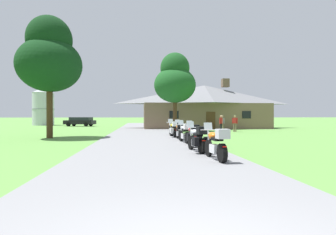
% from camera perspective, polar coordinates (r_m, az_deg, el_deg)
% --- Properties ---
extents(ground_plane, '(500.00, 500.00, 0.00)m').
position_cam_1_polar(ground_plane, '(22.81, -4.34, -3.72)').
color(ground_plane, '#56893D').
extents(asphalt_driveway, '(6.40, 80.00, 0.06)m').
position_cam_1_polar(asphalt_driveway, '(20.82, -4.20, -4.02)').
color(asphalt_driveway, slate).
rests_on(asphalt_driveway, ground).
extents(motorcycle_orange_nearest_to_camera, '(0.66, 2.08, 1.30)m').
position_cam_1_polar(motorcycle_orange_nearest_to_camera, '(9.93, 9.90, -5.42)').
color(motorcycle_orange_nearest_to_camera, black).
rests_on(motorcycle_orange_nearest_to_camera, asphalt_driveway).
extents(motorcycle_silver_second_in_row, '(0.89, 2.08, 1.30)m').
position_cam_1_polar(motorcycle_silver_second_in_row, '(11.95, 6.17, -4.49)').
color(motorcycle_silver_second_in_row, black).
rests_on(motorcycle_silver_second_in_row, asphalt_driveway).
extents(motorcycle_red_third_in_row, '(0.72, 2.08, 1.30)m').
position_cam_1_polar(motorcycle_red_third_in_row, '(14.20, 5.13, -3.73)').
color(motorcycle_red_third_in_row, black).
rests_on(motorcycle_red_third_in_row, asphalt_driveway).
extents(motorcycle_silver_fourth_in_row, '(0.68, 2.08, 1.30)m').
position_cam_1_polar(motorcycle_silver_fourth_in_row, '(16.11, 3.46, -3.20)').
color(motorcycle_silver_fourth_in_row, black).
rests_on(motorcycle_silver_fourth_in_row, asphalt_driveway).
extents(motorcycle_orange_fifth_in_row, '(0.66, 2.08, 1.30)m').
position_cam_1_polar(motorcycle_orange_fifth_in_row, '(18.22, 2.32, -2.79)').
color(motorcycle_orange_fifth_in_row, black).
rests_on(motorcycle_orange_fifth_in_row, asphalt_driveway).
extents(motorcycle_yellow_sixth_in_row, '(0.85, 2.08, 1.30)m').
position_cam_1_polar(motorcycle_yellow_sixth_in_row, '(20.41, 1.19, -2.48)').
color(motorcycle_yellow_sixth_in_row, black).
rests_on(motorcycle_yellow_sixth_in_row, asphalt_driveway).
extents(motorcycle_red_farthest_in_row, '(0.66, 2.08, 1.30)m').
position_cam_1_polar(motorcycle_red_farthest_in_row, '(22.36, 0.66, -2.21)').
color(motorcycle_red_farthest_in_row, black).
rests_on(motorcycle_red_farthest_in_row, asphalt_driveway).
extents(stone_lodge, '(16.76, 7.12, 6.52)m').
position_cam_1_polar(stone_lodge, '(36.83, 7.46, 2.34)').
color(stone_lodge, brown).
rests_on(stone_lodge, ground).
extents(bystander_gray_shirt_near_lodge, '(0.40, 0.45, 1.69)m').
position_cam_1_polar(bystander_gray_shirt_near_lodge, '(28.39, 11.07, -1.01)').
color(bystander_gray_shirt_near_lodge, '#75664C').
rests_on(bystander_gray_shirt_near_lodge, ground).
extents(bystander_red_shirt_beside_signpost, '(0.49, 0.37, 1.69)m').
position_cam_1_polar(bystander_red_shirt_beside_signpost, '(28.77, 13.58, -0.99)').
color(bystander_red_shirt_beside_signpost, '#75664C').
rests_on(bystander_red_shirt_beside_signpost, ground).
extents(bystander_red_shirt_by_tree, '(0.39, 0.45, 1.67)m').
position_cam_1_polar(bystander_red_shirt_by_tree, '(27.73, 10.84, -1.07)').
color(bystander_red_shirt_by_tree, black).
rests_on(bystander_red_shirt_by_tree, ground).
extents(tree_by_lodge_front, '(4.40, 4.40, 8.28)m').
position_cam_1_polar(tree_by_lodge_front, '(29.54, 1.43, 7.66)').
color(tree_by_lodge_front, '#422D19').
rests_on(tree_by_lodge_front, ground).
extents(tree_left_near, '(4.59, 4.59, 8.86)m').
position_cam_1_polar(tree_left_near, '(22.28, -23.17, 11.24)').
color(tree_left_near, '#422D19').
rests_on(tree_left_near, ground).
extents(metal_silo_distant, '(3.60, 3.60, 6.45)m').
position_cam_1_polar(metal_silo_distant, '(52.19, -24.25, 2.09)').
color(metal_silo_distant, '#B2B7BC').
rests_on(metal_silo_distant, ground).
extents(parked_black_suv_far_left, '(4.92, 2.95, 1.40)m').
position_cam_1_polar(parked_black_suv_far_left, '(44.89, -17.59, -0.74)').
color(parked_black_suv_far_left, black).
rests_on(parked_black_suv_far_left, ground).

